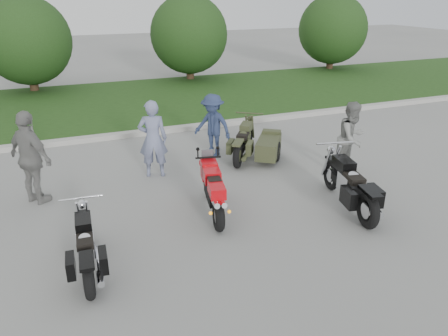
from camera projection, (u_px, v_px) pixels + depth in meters
name	position (u px, v px, depth m)	size (l,w,h in m)	color
ground	(211.00, 226.00, 8.21)	(80.00, 80.00, 0.00)	#979792
curb	(142.00, 133.00, 13.32)	(60.00, 0.30, 0.15)	#AFADA5
grass_strip	(119.00, 103.00, 16.88)	(60.00, 8.00, 0.14)	#2E581E
tree_mid_left	(27.00, 41.00, 17.91)	(3.60, 3.60, 4.00)	#3F2B1C
tree_mid_right	(189.00, 35.00, 20.35)	(3.60, 3.60, 4.00)	#3F2B1C
tree_far_right	(333.00, 29.00, 23.14)	(3.60, 3.60, 4.00)	#3F2B1C
sportbike_red	(213.00, 190.00, 8.45)	(0.61, 1.91, 0.91)	black
cruiser_left	(87.00, 250.00, 6.74)	(0.37, 2.04, 0.78)	black
cruiser_right	(351.00, 187.00, 8.69)	(0.67, 2.39, 0.93)	black
cruiser_sidecar	(258.00, 145.00, 11.30)	(1.77, 2.04, 0.85)	black
person_stripe	(153.00, 139.00, 10.12)	(0.67, 0.44, 1.84)	gray
person_grey	(352.00, 138.00, 10.31)	(0.85, 0.66, 1.75)	gray
person_denim	(213.00, 126.00, 11.39)	(1.08, 0.62, 1.67)	navy
person_back	(31.00, 158.00, 8.79)	(1.15, 0.48, 1.96)	gray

